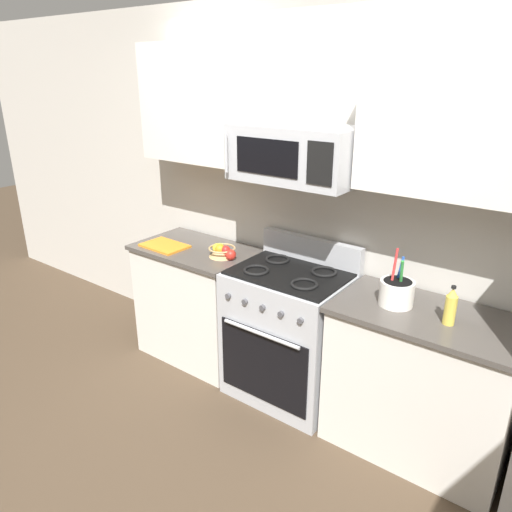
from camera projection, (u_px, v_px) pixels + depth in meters
ground_plane at (227, 444)px, 2.97m from camera, size 16.00×16.00×0.00m
wall_back at (320, 204)px, 3.27m from camera, size 8.00×0.10×2.60m
counter_left at (198, 302)px, 3.77m from camera, size 0.91×0.58×0.91m
range_oven at (288, 333)px, 3.30m from camera, size 0.76×0.62×1.09m
counter_right at (420, 384)px, 2.79m from camera, size 1.04×0.58×0.91m
microwave at (296, 154)px, 2.88m from camera, size 0.78×0.44×0.33m
upper_cabinets_left at (202, 103)px, 3.35m from camera, size 0.90×0.34×0.79m
upper_cabinets_right at (468, 118)px, 2.36m from camera, size 1.03×0.34×0.79m
utensil_crock at (397, 292)px, 2.71m from camera, size 0.19×0.19×0.33m
fruit_basket at (222, 251)px, 3.43m from camera, size 0.19×0.19×0.09m
apple_loose at (231, 255)px, 3.36m from camera, size 0.08×0.08×0.08m
cutting_board at (165, 246)px, 3.62m from camera, size 0.35×0.24×0.02m
bottle_oil at (451, 307)px, 2.49m from camera, size 0.06×0.06×0.22m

